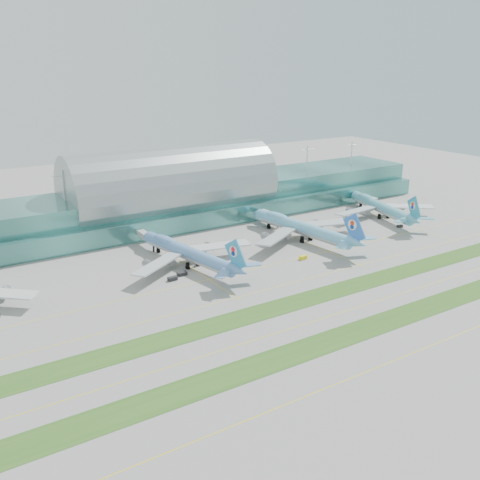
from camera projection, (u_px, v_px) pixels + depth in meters
ground at (315, 300)px, 208.66m from camera, size 700.00×700.00×0.00m
terminal at (172, 197)px, 307.50m from camera, size 340.00×69.10×36.00m
grass_strip_near at (367, 328)px, 186.18m from camera, size 420.00×12.00×0.08m
grass_strip_far at (312, 298)px, 210.25m from camera, size 420.00×12.00×0.08m
taxiline_a at (412, 353)px, 170.15m from camera, size 420.00×0.35×0.01m
taxiline_b at (339, 313)px, 197.43m from camera, size 420.00×0.35×0.01m
taxiline_c at (287, 284)px, 223.10m from camera, size 420.00×0.35×0.01m
taxiline_d at (258, 268)px, 240.76m from camera, size 420.00×0.35×0.01m
airliner_b at (187, 252)px, 242.43m from camera, size 64.40×73.99×20.48m
airliner_c at (300, 227)px, 277.59m from camera, size 69.46×79.36×21.85m
airliner_d at (380, 206)px, 318.55m from camera, size 62.93×72.71×20.33m
gse_c at (173, 279)px, 226.69m from camera, size 4.16×2.24×1.64m
gse_d at (182, 274)px, 232.00m from camera, size 4.33×2.20×1.56m
gse_e at (303, 257)px, 250.98m from camera, size 3.97×2.16×1.73m
gse_f at (334, 235)px, 284.04m from camera, size 3.34×2.43×1.40m
gse_g at (400, 226)px, 299.41m from camera, size 3.60×2.33×1.37m
gse_h at (413, 217)px, 317.73m from camera, size 3.41×2.30×1.28m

